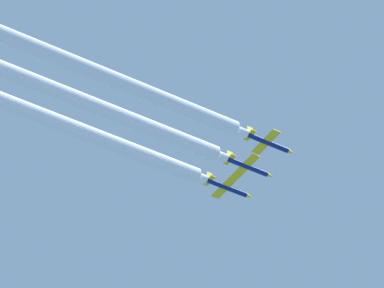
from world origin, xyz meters
TOP-DOWN VIEW (x-y plane):
  - jet_far_left at (-8.75, 0.54)m, footprint 8.86×12.90m
  - jet_inner_left at (0.13, 0.49)m, footprint 8.86×12.90m
  - jet_center at (9.12, 0.14)m, footprint 8.86×12.90m
  - smoke_trail_far_left at (-8.75, -36.93)m, footprint 3.63×63.20m
  - smoke_trail_inner_left at (0.13, -42.47)m, footprint 3.63×74.21m
  - smoke_trail_center at (9.12, -45.50)m, footprint 3.63×79.55m

SIDE VIEW (x-z plane):
  - smoke_trail_inner_left at x=0.13m, z-range 197.75..201.38m
  - jet_inner_left at x=0.13m, z-range 198.04..201.14m
  - smoke_trail_far_left at x=-8.75m, z-range 197.92..201.55m
  - jet_far_left at x=-8.75m, z-range 198.22..201.32m
  - smoke_trail_center at x=9.12m, z-range 198.01..201.64m
  - jet_center at x=9.12m, z-range 198.31..201.41m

